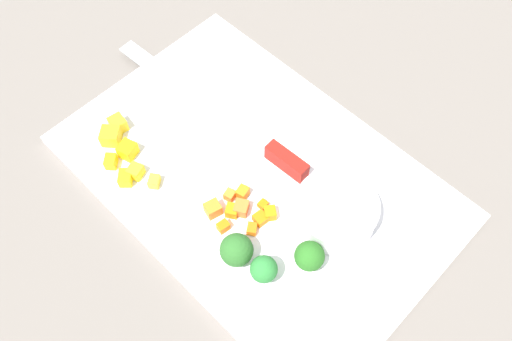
{
  "coord_description": "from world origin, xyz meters",
  "views": [
    {
      "loc": [
        0.23,
        -0.23,
        0.58
      ],
      "look_at": [
        0.0,
        0.0,
        0.02
      ],
      "focal_mm": 37.66,
      "sensor_mm": 36.0,
      "label": 1
    }
  ],
  "objects": [
    {
      "name": "carrot_dice_9",
      "position": [
        0.04,
        -0.03,
        0.02
      ],
      "size": [
        0.01,
        0.01,
        0.01
      ],
      "primitive_type": "cube",
      "rotation": [
        0.0,
        0.0,
        1.62
      ],
      "color": "orange",
      "rests_on": "cutting_board"
    },
    {
      "name": "chef_knife",
      "position": [
        -0.05,
        0.03,
        0.02
      ],
      "size": [
        0.33,
        0.04,
        0.02
      ],
      "rotation": [
        0.0,
        0.0,
        3.19
      ],
      "color": "silver",
      "rests_on": "cutting_board"
    },
    {
      "name": "carrot_dice_1",
      "position": [
        0.0,
        -0.04,
        0.02
      ],
      "size": [
        0.01,
        0.01,
        0.01
      ],
      "primitive_type": "cube",
      "rotation": [
        0.0,
        0.0,
        1.82
      ],
      "color": "orange",
      "rests_on": "cutting_board"
    },
    {
      "name": "pepper_dice_3",
      "position": [
        -0.1,
        -0.1,
        0.02
      ],
      "size": [
        0.02,
        0.02,
        0.02
      ],
      "primitive_type": "cube",
      "rotation": [
        0.0,
        0.0,
        1.9
      ],
      "color": "yellow",
      "rests_on": "cutting_board"
    },
    {
      "name": "pepper_dice_1",
      "position": [
        -0.13,
        -0.09,
        0.02
      ],
      "size": [
        0.02,
        0.03,
        0.02
      ],
      "primitive_type": "cube",
      "rotation": [
        0.0,
        0.0,
        0.29
      ],
      "color": "yellow",
      "rests_on": "cutting_board"
    },
    {
      "name": "broccoli_floret_0",
      "position": [
        0.12,
        -0.04,
        0.03
      ],
      "size": [
        0.03,
        0.03,
        0.04
      ],
      "color": "#8CB559",
      "rests_on": "cutting_board"
    },
    {
      "name": "ground_plane",
      "position": [
        0.0,
        0.0,
        0.0
      ],
      "size": [
        4.0,
        4.0,
        0.0
      ],
      "primitive_type": "plane",
      "color": "#6C645D"
    },
    {
      "name": "cutting_board",
      "position": [
        0.0,
        0.0,
        0.01
      ],
      "size": [
        0.47,
        0.31,
        0.01
      ],
      "primitive_type": "cube",
      "color": "white",
      "rests_on": "ground_plane"
    },
    {
      "name": "pepper_dice_2",
      "position": [
        -0.11,
        -0.12,
        0.02
      ],
      "size": [
        0.02,
        0.02,
        0.02
      ],
      "primitive_type": "cube",
      "rotation": [
        0.0,
        0.0,
        2.36
      ],
      "color": "yellow",
      "rests_on": "cutting_board"
    },
    {
      "name": "carrot_dice_7",
      "position": [
        0.05,
        -0.04,
        0.02
      ],
      "size": [
        0.02,
        0.02,
        0.01
      ],
      "primitive_type": "cube",
      "rotation": [
        0.0,
        0.0,
        3.02
      ],
      "color": "orange",
      "rests_on": "cutting_board"
    },
    {
      "name": "carrot_dice_5",
      "position": [
        0.05,
        -0.06,
        0.02
      ],
      "size": [
        0.02,
        0.02,
        0.01
      ],
      "primitive_type": "cube",
      "rotation": [
        0.0,
        0.0,
        2.18
      ],
      "color": "orange",
      "rests_on": "cutting_board"
    },
    {
      "name": "carrot_dice_3",
      "position": [
        0.0,
        -0.07,
        0.02
      ],
      "size": [
        0.02,
        0.02,
        0.02
      ],
      "primitive_type": "cube",
      "rotation": [
        0.0,
        0.0,
        1.31
      ],
      "color": "orange",
      "rests_on": "cutting_board"
    },
    {
      "name": "prep_bowl",
      "position": [
        0.11,
        0.02,
        0.03
      ],
      "size": [
        0.1,
        0.1,
        0.04
      ],
      "primitive_type": "cylinder",
      "color": "silver",
      "rests_on": "cutting_board"
    },
    {
      "name": "broccoli_floret_2",
      "position": [
        0.1,
        -0.09,
        0.04
      ],
      "size": [
        0.03,
        0.03,
        0.04
      ],
      "color": "#80BD58",
      "rests_on": "cutting_board"
    },
    {
      "name": "carrot_dice_8",
      "position": [
        0.02,
        -0.06,
        0.02
      ],
      "size": [
        0.02,
        0.02,
        0.01
      ],
      "primitive_type": "cube",
      "rotation": [
        0.0,
        0.0,
        2.14
      ],
      "color": "orange",
      "rests_on": "cutting_board"
    },
    {
      "name": "pepper_dice_5",
      "position": [
        -0.08,
        -0.1,
        0.02
      ],
      "size": [
        0.02,
        0.02,
        0.01
      ],
      "primitive_type": "cube",
      "rotation": [
        0.0,
        0.0,
        2.19
      ],
      "color": "yellow",
      "rests_on": "cutting_board"
    },
    {
      "name": "broccoli_floret_1",
      "position": [
        0.06,
        -0.09,
        0.03
      ],
      "size": [
        0.04,
        0.04,
        0.04
      ],
      "color": "#91B55A",
      "rests_on": "cutting_board"
    },
    {
      "name": "pepper_dice_6",
      "position": [
        -0.17,
        -0.09,
        0.02
      ],
      "size": [
        0.03,
        0.03,
        0.02
      ],
      "primitive_type": "cube",
      "rotation": [
        0.0,
        0.0,
        2.27
      ],
      "color": "yellow",
      "rests_on": "cutting_board"
    },
    {
      "name": "carrot_dice_0",
      "position": [
        0.02,
        -0.08,
        0.02
      ],
      "size": [
        0.01,
        0.01,
        0.01
      ],
      "primitive_type": "cube",
      "rotation": [
        0.0,
        0.0,
        3.0
      ],
      "color": "orange",
      "rests_on": "cutting_board"
    },
    {
      "name": "pepper_dice_4",
      "position": [
        -0.17,
        -0.07,
        0.02
      ],
      "size": [
        0.02,
        0.02,
        0.02
      ],
      "primitive_type": "cube",
      "rotation": [
        0.0,
        0.0,
        2.98
      ],
      "color": "yellow",
      "rests_on": "cutting_board"
    },
    {
      "name": "pepper_dice_0",
      "position": [
        -0.14,
        -0.12,
        0.02
      ],
      "size": [
        0.02,
        0.02,
        0.02
      ],
      "primitive_type": "cube",
      "rotation": [
        0.0,
        0.0,
        2.3
      ],
      "color": "yellow",
      "rests_on": "cutting_board"
    },
    {
      "name": "carrot_dice_4",
      "position": [
        0.01,
        -0.03,
        0.02
      ],
      "size": [
        0.02,
        0.02,
        0.01
      ],
      "primitive_type": "cube",
      "rotation": [
        0.0,
        0.0,
        1.81
      ],
      "color": "orange",
      "rests_on": "cutting_board"
    },
    {
      "name": "carrot_dice_2",
      "position": [
        0.02,
        -0.05,
        0.02
      ],
      "size": [
        0.02,
        0.02,
        0.02
      ],
      "primitive_type": "cube",
      "rotation": [
        0.0,
        0.0,
        2.11
      ],
      "color": "orange",
      "rests_on": "cutting_board"
    },
    {
      "name": "carrot_dice_6",
      "position": [
        0.05,
        -0.03,
        0.02
      ],
      "size": [
        0.02,
        0.02,
        0.01
      ],
      "primitive_type": "cube",
      "rotation": [
        0.0,
        0.0,
        0.92
      ],
      "color": "orange",
      "rests_on": "cutting_board"
    }
  ]
}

